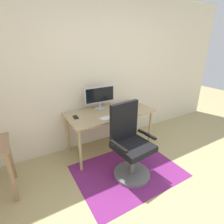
{
  "coord_description": "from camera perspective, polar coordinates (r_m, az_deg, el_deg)",
  "views": [
    {
      "loc": [
        -1.35,
        -0.61,
        1.79
      ],
      "look_at": [
        -0.1,
        1.52,
        0.81
      ],
      "focal_mm": 28.19,
      "sensor_mm": 36.0,
      "label": 1
    }
  ],
  "objects": [
    {
      "name": "coffee_cup",
      "position": [
        2.93,
        3.52,
        1.05
      ],
      "size": [
        0.08,
        0.08,
        0.11
      ],
      "primitive_type": "cylinder",
      "color": "#865B14",
      "rests_on": "desk"
    },
    {
      "name": "office_chair",
      "position": [
        2.5,
        5.86,
        -11.32
      ],
      "size": [
        0.58,
        0.52,
        1.06
      ],
      "rotation": [
        0.0,
        0.0,
        0.1
      ],
      "color": "slate",
      "rests_on": "ground"
    },
    {
      "name": "area_rug",
      "position": [
        2.79,
        5.13,
        -18.46
      ],
      "size": [
        1.51,
        1.12,
        0.01
      ],
      "primitive_type": "cube",
      "color": "#73236B",
      "rests_on": "ground"
    },
    {
      "name": "computer_mouse",
      "position": [
        2.88,
        5.81,
        -0.18
      ],
      "size": [
        0.06,
        0.1,
        0.03
      ],
      "primitive_type": "ellipsoid",
      "color": "black",
      "rests_on": "desk"
    },
    {
      "name": "wall_back",
      "position": [
        3.16,
        -4.67,
        12.55
      ],
      "size": [
        6.0,
        0.1,
        2.6
      ],
      "primitive_type": "cube",
      "color": "beige",
      "rests_on": "ground"
    },
    {
      "name": "monitor",
      "position": [
        3.02,
        -4.02,
        5.33
      ],
      "size": [
        0.55,
        0.18,
        0.4
      ],
      "color": "#B2B2B7",
      "rests_on": "desk"
    },
    {
      "name": "desk",
      "position": [
        2.97,
        -0.77,
        -1.11
      ],
      "size": [
        1.44,
        0.71,
        0.71
      ],
      "color": "tan",
      "rests_on": "ground"
    },
    {
      "name": "keyboard",
      "position": [
        2.72,
        0.53,
        -1.56
      ],
      "size": [
        0.43,
        0.13,
        0.02
      ],
      "primitive_type": "cube",
      "color": "white",
      "rests_on": "desk"
    },
    {
      "name": "cell_phone",
      "position": [
        2.77,
        -11.72,
        -1.66
      ],
      "size": [
        0.08,
        0.15,
        0.01
      ],
      "primitive_type": "cube",
      "rotation": [
        0.0,
        0.0,
        -0.08
      ],
      "color": "black",
      "rests_on": "desk"
    }
  ]
}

